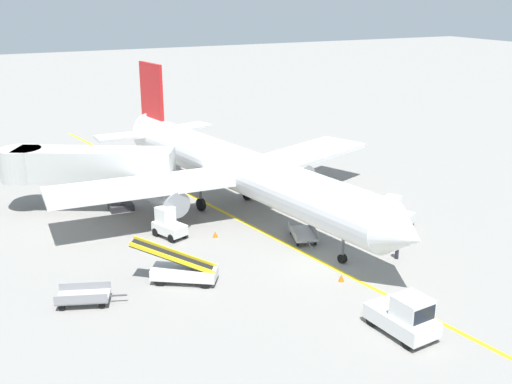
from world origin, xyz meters
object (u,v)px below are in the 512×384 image
Objects in this scene: baggage_tug_by_cargo_door at (168,224)px; baggage_cart_loaded at (83,296)px; safety_cone_wingtip_left at (274,190)px; baggage_cart_empty_trailing at (303,233)px; safety_cone_nose_left at (341,278)px; safety_cone_nose_right at (215,234)px; airliner at (235,168)px; pushback_tug at (405,316)px; belt_loader_forward_hold at (182,270)px; belt_loader_aft_hold at (333,203)px; jet_bridge at (77,166)px; baggage_tug_near_wing at (395,212)px; ground_crew_marshaller at (397,245)px; safety_cone_wingtip_right at (386,197)px.

baggage_tug_by_cargo_door is 10.26m from baggage_cart_loaded.
baggage_cart_loaded is at bearing -145.41° from safety_cone_wingtip_left.
baggage_cart_empty_trailing is 6.57m from safety_cone_nose_left.
safety_cone_nose_right is 10.90m from safety_cone_wingtip_left.
safety_cone_nose_left is at bearing -15.21° from baggage_cart_loaded.
airliner is 80.06× the size of safety_cone_nose_left.
pushback_tug is 8.58× the size of safety_cone_nose_left.
baggage_tug_by_cargo_door is at bearing 151.65° from safety_cone_nose_right.
belt_loader_forward_hold is 1.28× the size of baggage_cart_empty_trailing.
baggage_cart_loaded is at bearing 164.79° from safety_cone_nose_left.
airliner is 7.22× the size of belt_loader_aft_hold.
safety_cone_nose_right is at bearing -128.19° from airliner.
baggage_cart_loaded is 22.42m from safety_cone_wingtip_left.
jet_bridge is 22.71m from safety_cone_nose_left.
baggage_cart_empty_trailing is 8.69× the size of safety_cone_wingtip_left.
baggage_tug_by_cargo_door is 3.33m from safety_cone_nose_right.
baggage_tug_near_wing is at bearing -33.87° from jet_bridge.
safety_cone_nose_right is at bearing 102.71° from pushback_tug.
pushback_tug reaches higher than baggage_tug_near_wing.
safety_cone_wingtip_left is at bearing 75.51° from safety_cone_nose_left.
baggage_cart_empty_trailing is at bearing -77.25° from airliner.
safety_cone_nose_left is (-8.64, -6.06, -0.71)m from baggage_tug_near_wing.
ground_crew_marshaller is at bearing -96.38° from belt_loader_aft_hold.
baggage_cart_loaded is at bearing -162.85° from belt_loader_aft_hold.
safety_cone_wingtip_left is at bearing 141.41° from safety_cone_wingtip_right.
safety_cone_nose_left is (-5.96, -10.06, -0.56)m from belt_loader_aft_hold.
jet_bridge is at bearing 151.49° from belt_loader_aft_hold.
safety_cone_wingtip_right is (22.82, -8.64, -3.32)m from jet_bridge.
airliner is 20.72× the size of ground_crew_marshaller.
jet_bridge is 18.24m from baggage_cart_empty_trailing.
baggage_tug_by_cargo_door is 12.49m from safety_cone_wingtip_left.
belt_loader_aft_hold is 6.00m from baggage_cart_empty_trailing.
ground_crew_marshaller is at bearing -48.41° from jet_bridge.
belt_loader_aft_hold is at bearing 83.62° from ground_crew_marshaller.
safety_cone_wingtip_right is at bearing 18.70° from belt_loader_forward_hold.
safety_cone_wingtip_right is at bearing 4.53° from safety_cone_nose_right.
baggage_tug_near_wing is 0.71× the size of baggage_cart_empty_trailing.
baggage_cart_loaded is at bearing -150.56° from safety_cone_nose_right.
ground_crew_marshaller is at bearing -8.11° from baggage_cart_loaded.
belt_loader_forward_hold is 9.88m from baggage_cart_empty_trailing.
belt_loader_forward_hold reaches higher than ground_crew_marshaller.
baggage_tug_by_cargo_door reaches higher than safety_cone_wingtip_left.
baggage_tug_near_wing is 5.60m from safety_cone_wingtip_right.
baggage_cart_loaded is (-5.76, -0.19, -0.31)m from belt_loader_forward_hold.
pushback_tug is at bearing -36.52° from baggage_cart_loaded.
airliner is at bearing 113.10° from ground_crew_marshaller.
airliner is 12.03m from jet_bridge.
jet_bridge is 7.34× the size of ground_crew_marshaller.
safety_cone_nose_left and safety_cone_nose_right have the same top height.
ground_crew_marshaller is (13.37, -2.92, 0.13)m from belt_loader_forward_hold.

